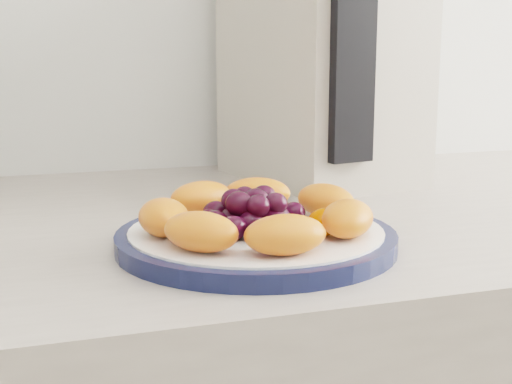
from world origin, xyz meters
name	(u,v)px	position (x,y,z in m)	size (l,w,h in m)	color
plate_rim	(256,240)	(0.05, 1.06, 0.91)	(0.24, 0.24, 0.01)	#131B3D
plate_face	(256,239)	(0.05, 1.06, 0.91)	(0.22, 0.22, 0.02)	white
appliance_body	(320,60)	(0.24, 1.35, 1.06)	(0.18, 0.25, 0.31)	#B7AB9D
appliance_panel	(352,58)	(0.22, 1.22, 1.06)	(0.05, 0.02, 0.23)	black
fruit_plate	(256,212)	(0.05, 1.06, 0.93)	(0.21, 0.21, 0.04)	#F55C22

